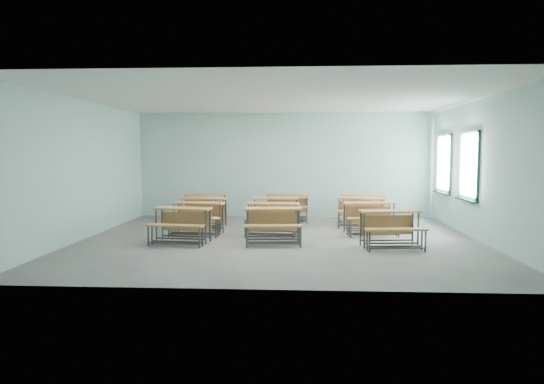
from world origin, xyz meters
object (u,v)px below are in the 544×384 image
Objects in this scene: desk_unit_r0c2 at (391,223)px; desk_unit_r3c1 at (288,203)px; desk_unit_r1c1 at (272,214)px; desk_unit_r1c2 at (370,213)px; desk_unit_r0c1 at (273,220)px; desk_unit_r0c0 at (181,220)px; desk_unit_r1c0 at (198,213)px; desk_unit_r3c0 at (205,203)px; desk_unit_r2c2 at (360,207)px; desk_unit_r3c2 at (364,204)px; desk_unit_r2c0 at (203,208)px; desk_unit_r2c1 at (276,207)px.

desk_unit_r0c2 is 1.05× the size of desk_unit_r3c1.
desk_unit_r1c1 and desk_unit_r1c2 have the same top height.
desk_unit_r0c0 is at bearing 177.34° from desk_unit_r0c1.
desk_unit_r1c0 and desk_unit_r3c0 have the same top height.
desk_unit_r1c2 is (2.36, 0.23, 0.00)m from desk_unit_r1c1.
desk_unit_r2c2 is 1.02× the size of desk_unit_r3c2.
desk_unit_r0c1 is 1.00× the size of desk_unit_r2c0.
desk_unit_r1c0 and desk_unit_r1c2 have the same top height.
desk_unit_r1c2 is at bearing -27.34° from desk_unit_r2c1.
desk_unit_r3c0 is 2.43m from desk_unit_r3c1.
desk_unit_r3c2 is (-0.06, 3.81, 0.00)m from desk_unit_r0c2.
desk_unit_r0c2 and desk_unit_r3c2 have the same top height.
desk_unit_r3c2 is at bearing 50.29° from desk_unit_r1c1.
desk_unit_r0c0 is 1.00× the size of desk_unit_r1c2.
desk_unit_r0c2 is 3.75m from desk_unit_r2c1.
desk_unit_r3c2 is at bearing 32.74° from desk_unit_r1c0.
desk_unit_r0c0 is at bearing -143.61° from desk_unit_r1c1.
desk_unit_r0c1 is at bearing -92.02° from desk_unit_r3c1.
desk_unit_r1c2 is (2.29, 1.29, 0.00)m from desk_unit_r0c1.
desk_unit_r0c0 is 3.16m from desk_unit_r2c1.
desk_unit_r1c0 is 0.99× the size of desk_unit_r2c0.
desk_unit_r1c1 and desk_unit_r3c0 have the same top height.
desk_unit_r1c1 and desk_unit_r2c2 have the same top height.
desk_unit_r3c0 is (-2.12, 2.41, 0.00)m from desk_unit_r1c1.
desk_unit_r0c0 is 1.02× the size of desk_unit_r0c1.
desk_unit_r0c1 is 3.46m from desk_unit_r3c1.
desk_unit_r2c1 is 0.96× the size of desk_unit_r2c2.
desk_unit_r3c1 is (0.31, 2.39, 0.00)m from desk_unit_r1c1.
desk_unit_r2c2 is at bearing 86.74° from desk_unit_r1c2.
desk_unit_r1c0 is at bearing 90.83° from desk_unit_r0c0.
desk_unit_r1c0 is (-4.39, 1.41, 0.00)m from desk_unit_r0c2.
desk_unit_r1c2 is at bearing -31.61° from desk_unit_r3c0.
desk_unit_r0c0 is 1.03× the size of desk_unit_r1c0.
desk_unit_r0c0 is 1.05× the size of desk_unit_r3c1.
desk_unit_r2c0 is (0.01, 2.29, 0.00)m from desk_unit_r0c0.
desk_unit_r1c1 is 2.41m from desk_unit_r3c1.
desk_unit_r0c2 and desk_unit_r3c1 have the same top height.
desk_unit_r0c1 is at bearing -79.68° from desk_unit_r1c1.
desk_unit_r2c1 and desk_unit_r3c0 have the same top height.
desk_unit_r3c1 is at bearing -174.82° from desk_unit_r3c2.
desk_unit_r0c1 is 1.07m from desk_unit_r1c1.
desk_unit_r2c1 is at bearing 58.37° from desk_unit_r0c0.
desk_unit_r1c1 is (-0.08, 1.06, 0.00)m from desk_unit_r0c1.
desk_unit_r0c0 is at bearing -92.02° from desk_unit_r1c0.
desk_unit_r3c1 is (2.24, 1.23, 0.00)m from desk_unit_r2c0.
desk_unit_r0c1 is 0.98× the size of desk_unit_r1c2.
desk_unit_r2c2 is 4.50m from desk_unit_r3c0.
desk_unit_r3c0 is at bearing 137.51° from desk_unit_r1c1.
desk_unit_r2c0 is at bearing 155.29° from desk_unit_r1c1.
desk_unit_r1c2 and desk_unit_r2c2 have the same top height.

